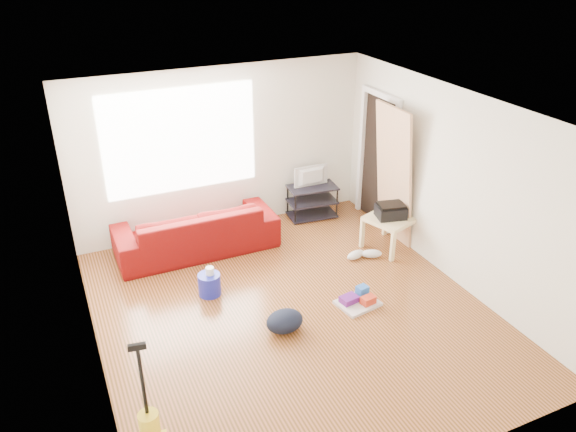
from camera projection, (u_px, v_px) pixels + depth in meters
name	position (u px, v px, depth m)	size (l,w,h in m)	color
room	(293.00, 214.00, 6.43)	(4.51, 5.01, 2.51)	#50320F
sofa	(198.00, 249.00, 8.20)	(2.29, 0.90, 0.67)	#600404
tv_stand	(312.00, 201.00, 9.04)	(0.81, 0.51, 0.53)	black
tv	(313.00, 177.00, 8.85)	(0.58, 0.08, 0.33)	black
side_table	(390.00, 222.00, 8.08)	(0.77, 0.77, 0.49)	#D8C286
printer	(391.00, 211.00, 8.00)	(0.46, 0.39, 0.21)	black
bucket	(210.00, 294.00, 7.19)	(0.29, 0.29, 0.29)	#191FA1
toilet_paper	(210.00, 281.00, 7.12)	(0.11, 0.11, 0.10)	white
cleaning_tray	(358.00, 300.00, 6.97)	(0.55, 0.47, 0.18)	beige
backpack	(285.00, 330.00, 6.54)	(0.45, 0.36, 0.25)	black
sneakers	(363.00, 254.00, 7.96)	(0.54, 0.28, 0.12)	silver
door_panel	(388.00, 237.00, 8.54)	(0.04, 0.82, 2.05)	tan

